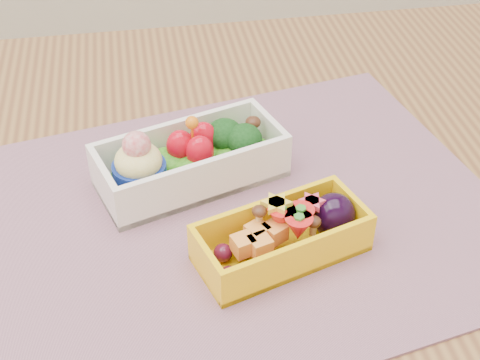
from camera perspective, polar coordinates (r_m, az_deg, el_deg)
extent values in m
cube|color=brown|center=(0.64, -3.26, -4.77)|extent=(1.20, 0.80, 0.04)
cube|color=#9E6D7B|center=(0.62, -0.60, -3.12)|extent=(0.55, 0.46, 0.00)
cube|color=white|center=(0.65, -4.15, 1.63)|extent=(0.19, 0.13, 0.05)
ellipsoid|color=#5DB625|center=(0.66, -4.13, 1.15)|extent=(0.18, 0.11, 0.02)
cylinder|color=navy|center=(0.64, -8.35, 0.16)|extent=(0.05, 0.05, 0.03)
sphere|color=red|center=(0.61, -8.67, 2.90)|extent=(0.03, 0.03, 0.03)
ellipsoid|color=red|center=(0.65, -5.02, 2.86)|extent=(0.03, 0.02, 0.03)
ellipsoid|color=red|center=(0.64, -3.39, 2.39)|extent=(0.03, 0.02, 0.03)
ellipsoid|color=red|center=(0.66, -3.09, 3.55)|extent=(0.03, 0.02, 0.03)
sphere|color=orange|center=(0.63, -4.06, 4.82)|extent=(0.01, 0.01, 0.01)
ellipsoid|color=black|center=(0.66, -1.30, 3.86)|extent=(0.04, 0.04, 0.03)
ellipsoid|color=black|center=(0.65, 0.34, 3.41)|extent=(0.04, 0.04, 0.03)
ellipsoid|color=#3F2111|center=(0.67, 1.10, 4.86)|extent=(0.02, 0.02, 0.01)
cube|color=yellow|center=(0.58, 3.52, -4.87)|extent=(0.16, 0.11, 0.04)
ellipsoid|color=#470D23|center=(0.57, 1.09, -6.51)|extent=(0.08, 0.06, 0.02)
cube|color=orange|center=(0.56, 1.54, -4.93)|extent=(0.05, 0.04, 0.02)
cone|color=red|center=(0.57, 3.44, -3.28)|extent=(0.03, 0.03, 0.02)
cone|color=red|center=(0.57, 5.05, -3.36)|extent=(0.03, 0.03, 0.02)
cone|color=red|center=(0.57, 4.91, -4.09)|extent=(0.03, 0.03, 0.02)
cylinder|color=yellow|center=(0.57, 3.08, -2.00)|extent=(0.03, 0.03, 0.01)
cylinder|color=#E53F5B|center=(0.58, 6.04, -1.85)|extent=(0.02, 0.02, 0.01)
ellipsoid|color=#3F2111|center=(0.57, 1.60, -3.66)|extent=(0.01, 0.01, 0.01)
ellipsoid|color=#3F2111|center=(0.57, 6.15, -4.00)|extent=(0.01, 0.01, 0.01)
ellipsoid|color=black|center=(0.59, 7.82, -2.93)|extent=(0.04, 0.04, 0.04)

